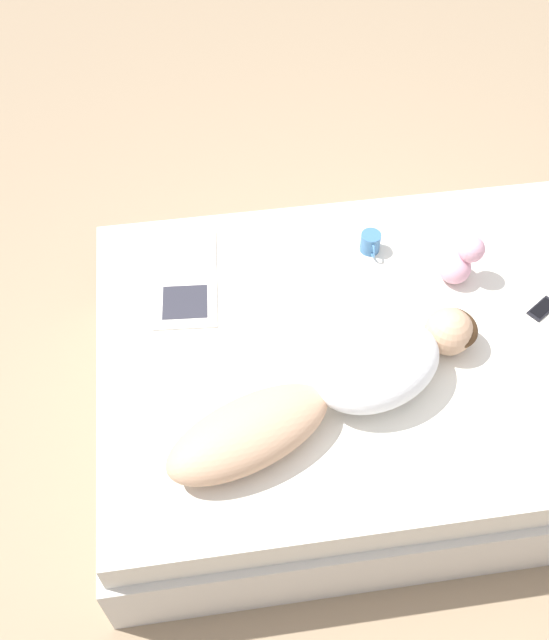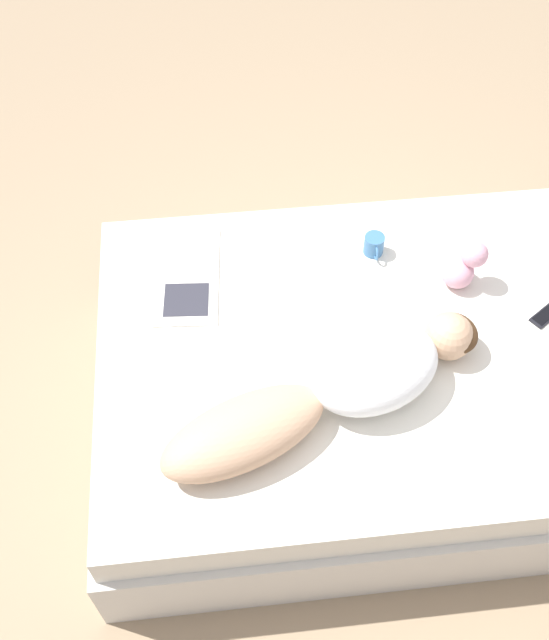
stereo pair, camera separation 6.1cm
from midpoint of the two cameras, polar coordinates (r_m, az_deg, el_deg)
The scene contains 7 objects.
ground_plane at distance 3.43m, azimuth 6.00°, elevation -6.63°, with size 12.00×12.00×0.00m, color #9E8466.
bed at distance 3.21m, azimuth 6.38°, elevation -4.27°, with size 1.63×2.23×0.52m.
person at distance 2.74m, azimuth 4.41°, elevation -4.98°, with size 0.71×1.30×0.23m.
open_magazine at distance 3.19m, azimuth -7.35°, elevation 3.11°, with size 0.56×0.30×0.01m.
coffee_mug at distance 3.27m, azimuth 6.79°, elevation 5.89°, with size 0.12×0.09×0.09m.
cell_phone at distance 3.24m, azimuth 19.23°, elevation 0.81°, with size 0.13×0.15×0.01m.
plush_toy at distance 3.19m, azimuth 13.39°, elevation 4.37°, with size 0.15×0.18×0.22m.
Camera 1 is at (1.67, -0.63, 2.93)m, focal length 42.00 mm.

